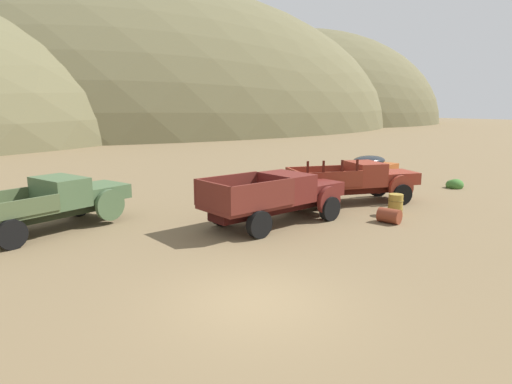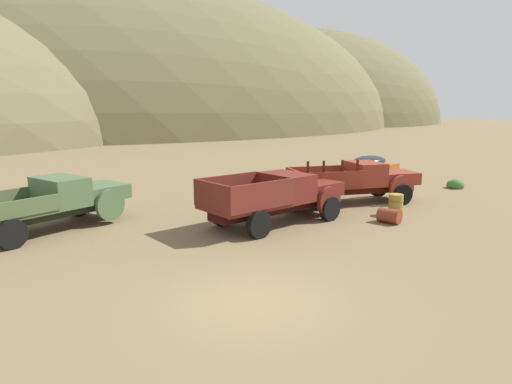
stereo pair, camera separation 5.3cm
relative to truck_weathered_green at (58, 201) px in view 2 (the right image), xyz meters
The scene contains 11 objects.
ground_plane 9.68m from the truck_weathered_green, 74.85° to the right, with size 300.00×300.00×0.00m, color brown.
hill_distant 71.33m from the truck_weathered_green, 66.55° to the left, with size 107.68×65.24×52.78m, color brown.
hill_center 102.52m from the truck_weathered_green, 43.79° to the left, with size 76.34×51.13×46.14m, color brown.
truck_weathered_green is the anchor object (origin of this frame).
truck_oxblood 8.42m from the truck_weathered_green, 27.25° to the right, with size 6.20×2.98×1.91m.
truck_rust_red 13.06m from the truck_weathered_green, 13.61° to the right, with size 6.33×3.72×2.16m.
car_oxide_orange 16.88m from the truck_weathered_green, ahead, with size 5.08×2.84×1.57m.
oil_drum_tipped 12.48m from the truck_weathered_green, 30.45° to the right, with size 0.77×0.94×0.57m.
oil_drum_spare 13.22m from the truck_weathered_green, 25.08° to the right, with size 0.63×0.63×0.88m.
bush_front_left 2.80m from the truck_weathered_green, 67.33° to the left, with size 1.41×1.40×0.94m.
bush_between_trucks 19.99m from the truck_weathered_green, ahead, with size 0.88×0.89×0.66m.
Camera 2 is at (-5.23, -8.02, 4.44)m, focal length 31.11 mm.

